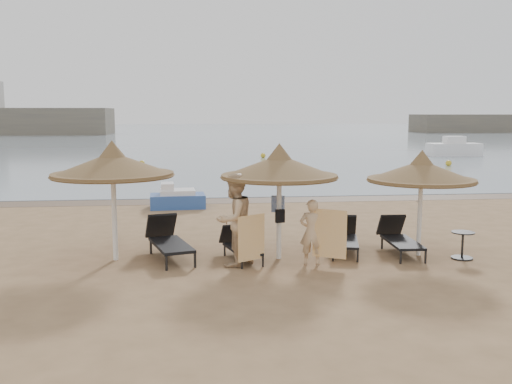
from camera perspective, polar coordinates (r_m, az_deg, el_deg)
The scene contains 22 objects.
ground at distance 13.08m, azimuth 3.13°, elevation -7.11°, with size 160.00×160.00×0.00m, color #9A754F.
sea at distance 92.55m, azimuth -4.86°, elevation 5.88°, with size 200.00×140.00×0.03m, color gray.
wet_sand_strip at distance 22.22m, azimuth -0.75°, elevation -0.81°, with size 200.00×1.60×0.01m, color brown.
far_shore at distance 93.18m, azimuth -20.60°, elevation 7.19°, with size 150.00×54.80×12.00m.
palapa_left at distance 13.37m, azimuth -14.15°, elevation 2.63°, with size 2.80×2.80×2.78m.
palapa_center at distance 13.10m, azimuth 2.34°, elevation 2.50°, with size 2.73×2.73×2.71m.
palapa_right at distance 13.97m, azimuth 16.22°, elevation 1.97°, with size 2.56×2.56×2.53m.
lounger_far_left at distance 13.67m, azimuth -8.79°, elevation -4.69°, with size 1.27×2.24×0.95m.
lounger_near_left at distance 13.41m, azimuth -1.69°, elevation -5.27°, with size 0.95×1.73×0.74m.
lounger_near_right at distance 14.23m, azimuth 8.82°, elevation -4.41°, with size 1.03×1.96×0.84m.
lounger_far_right at distance 14.36m, azimuth 14.09°, elevation -4.40°, with size 0.70×1.94×0.86m.
side_table at distance 14.23m, azimuth 19.94°, elevation -5.10°, with size 0.53×0.53×0.64m.
person_left at distance 12.64m, azimuth -2.20°, elevation -2.06°, with size 1.10×0.72×2.40m, color #D4AF82.
person_right at distance 12.82m, azimuth 5.59°, elevation -3.49°, with size 0.79×0.52×1.72m, color #D4AF82.
towel_left at distance 12.43m, azimuth -0.46°, elevation -4.60°, with size 0.63×0.39×1.01m.
towel_right at distance 12.68m, azimuth 7.37°, elevation -4.17°, with size 0.68×0.40×1.09m.
bag_patterned at distance 13.39m, azimuth 2.21°, elevation -1.21°, with size 0.32×0.18×0.39m.
bag_dark at distance 13.10m, azimuth 2.42°, elevation -2.42°, with size 0.23×0.13×0.31m.
pedal_boat at distance 20.64m, azimuth -7.92°, elevation -0.64°, with size 2.01×1.27×0.90m.
buoy_left at distance 37.05m, azimuth -11.34°, elevation 2.85°, with size 0.36×0.36×0.36m, color gold.
buoy_mid at distance 42.62m, azimuth 0.71°, elevation 3.67°, with size 0.38×0.38×0.38m, color gold.
buoy_right at distance 38.16m, azimuth 18.70°, elevation 2.75°, with size 0.38×0.38×0.38m, color gold.
Camera 1 is at (-2.05, -12.46, 3.41)m, focal length 40.00 mm.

